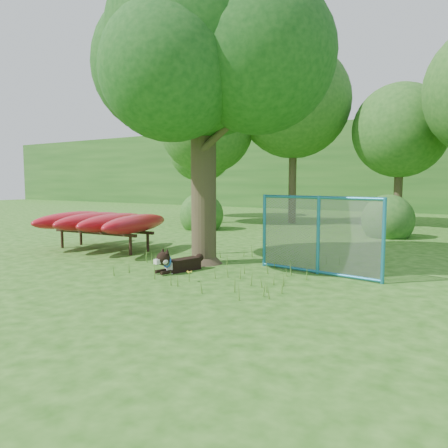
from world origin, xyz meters
The scene contains 14 objects.
ground centered at (0.00, 0.00, 0.00)m, with size 80.00×80.00×0.00m, color #1F5410.
oak_tree centered at (-0.55, 1.47, 4.91)m, with size 6.06×5.38×7.37m.
wooden_post centered at (-1.26, 2.62, 0.60)m, with size 0.30×0.17×1.13m.
kayak_rack centered at (-4.16, 1.58, 0.81)m, with size 3.68×3.26×1.05m.
husky_dog centered at (-0.43, 0.29, 0.20)m, with size 0.52×1.24×0.56m.
fence_section centered at (2.19, 1.76, 0.83)m, with size 2.81×0.44×2.75m.
wildflower_clump centered at (0.38, -0.32, 0.18)m, with size 0.10×0.10×0.22m.
bg_tree_a centered at (-6.50, 10.00, 4.48)m, with size 4.40×4.40×6.70m.
bg_tree_b centered at (-3.00, 12.00, 5.61)m, with size 5.20×5.20×8.22m.
bg_tree_c centered at (1.50, 13.00, 4.11)m, with size 4.00×4.00×6.12m.
bg_tree_f centered at (-9.00, 13.00, 3.73)m, with size 3.60×3.60×5.55m.
shrub_left centered at (-5.00, 7.50, 0.00)m, with size 1.80×1.80×1.80m, color #24561C.
shrub_mid centered at (2.00, 9.00, 0.00)m, with size 1.80×1.80×1.80m, color #24561C.
wooded_hillside centered at (0.00, 28.00, 3.00)m, with size 80.00×12.00×6.00m, color #24561C.
Camera 1 is at (5.48, -6.92, 1.94)m, focal length 35.00 mm.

